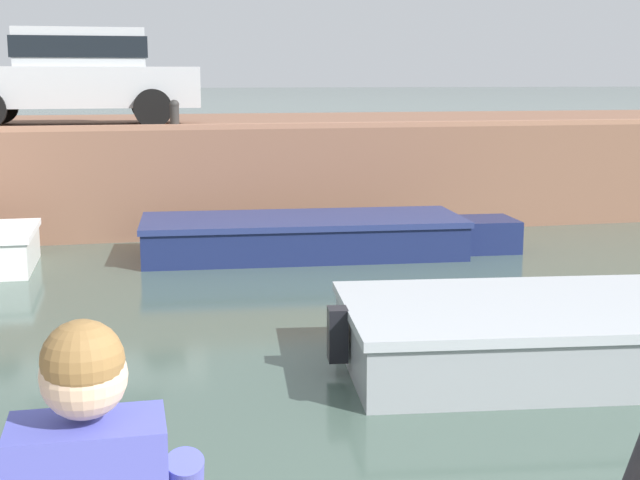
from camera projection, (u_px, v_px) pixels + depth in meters
ground_plane at (313, 337)px, 8.51m from camera, size 400.00×400.00×0.00m
far_quay_wall at (215, 166)px, 16.46m from camera, size 60.00×6.00×1.67m
far_wall_coping at (235, 126)px, 13.54m from camera, size 60.00×0.24×0.08m
boat_moored_central_navy at (318, 236)px, 12.41m from camera, size 5.34×1.95×0.54m
car_left_inner_silver at (75, 73)px, 14.39m from camera, size 3.99×1.91×1.54m
mooring_bollard_mid at (174, 113)px, 13.44m from camera, size 0.15×0.15×0.45m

